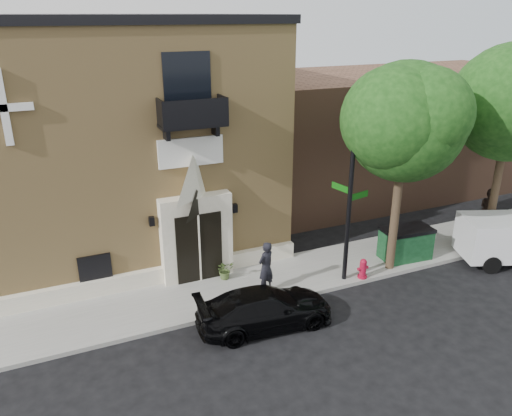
{
  "coord_description": "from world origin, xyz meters",
  "views": [
    {
      "loc": [
        -5.63,
        -13.17,
        9.35
      ],
      "look_at": [
        1.03,
        2.0,
        2.85
      ],
      "focal_mm": 35.0,
      "sensor_mm": 36.0,
      "label": 1
    }
  ],
  "objects_px": {
    "street_sign": "(350,200)",
    "pedestrian_near": "(266,267)",
    "dumpster": "(406,243)",
    "pedestrian_far": "(489,209)",
    "fire_hydrant": "(363,268)",
    "black_sedan": "(265,308)"
  },
  "relations": [
    {
      "from": "street_sign",
      "to": "pedestrian_near",
      "type": "xyz_separation_m",
      "value": [
        -3.04,
        0.36,
        -2.16
      ]
    },
    {
      "from": "dumpster",
      "to": "pedestrian_far",
      "type": "distance_m",
      "value": 5.46
    },
    {
      "from": "fire_hydrant",
      "to": "pedestrian_far",
      "type": "relative_size",
      "value": 0.41
    },
    {
      "from": "black_sedan",
      "to": "street_sign",
      "type": "distance_m",
      "value": 4.85
    },
    {
      "from": "pedestrian_far",
      "to": "street_sign",
      "type": "bearing_deg",
      "value": 111.54
    },
    {
      "from": "street_sign",
      "to": "pedestrian_far",
      "type": "bearing_deg",
      "value": -3.12
    },
    {
      "from": "black_sedan",
      "to": "pedestrian_near",
      "type": "distance_m",
      "value": 1.96
    },
    {
      "from": "pedestrian_near",
      "to": "street_sign",
      "type": "bearing_deg",
      "value": 150.05
    },
    {
      "from": "black_sedan",
      "to": "fire_hydrant",
      "type": "distance_m",
      "value": 4.64
    },
    {
      "from": "street_sign",
      "to": "pedestrian_near",
      "type": "height_order",
      "value": "street_sign"
    },
    {
      "from": "dumpster",
      "to": "pedestrian_near",
      "type": "relative_size",
      "value": 1.09
    },
    {
      "from": "fire_hydrant",
      "to": "dumpster",
      "type": "xyz_separation_m",
      "value": [
        2.49,
        0.68,
        0.28
      ]
    },
    {
      "from": "black_sedan",
      "to": "fire_hydrant",
      "type": "relative_size",
      "value": 5.69
    },
    {
      "from": "pedestrian_near",
      "to": "pedestrian_far",
      "type": "relative_size",
      "value": 0.99
    },
    {
      "from": "black_sedan",
      "to": "pedestrian_far",
      "type": "bearing_deg",
      "value": -73.82
    },
    {
      "from": "black_sedan",
      "to": "dumpster",
      "type": "relative_size",
      "value": 2.14
    },
    {
      "from": "pedestrian_near",
      "to": "pedestrian_far",
      "type": "distance_m",
      "value": 11.59
    },
    {
      "from": "black_sedan",
      "to": "street_sign",
      "type": "height_order",
      "value": "street_sign"
    },
    {
      "from": "fire_hydrant",
      "to": "pedestrian_far",
      "type": "distance_m",
      "value": 8.04
    },
    {
      "from": "street_sign",
      "to": "fire_hydrant",
      "type": "relative_size",
      "value": 7.99
    },
    {
      "from": "dumpster",
      "to": "fire_hydrant",
      "type": "bearing_deg",
      "value": -160.45
    },
    {
      "from": "black_sedan",
      "to": "fire_hydrant",
      "type": "xyz_separation_m",
      "value": [
        4.5,
        1.12,
        -0.11
      ]
    }
  ]
}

